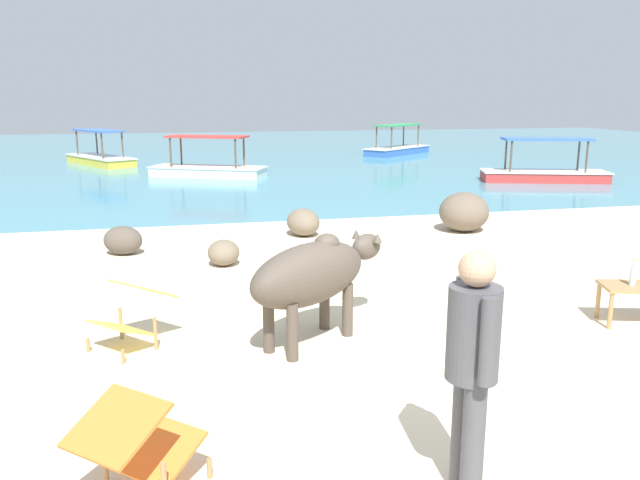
{
  "coord_description": "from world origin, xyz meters",
  "views": [
    {
      "loc": [
        -2.2,
        -5.42,
        2.54
      ],
      "look_at": [
        -0.29,
        3.0,
        0.55
      ],
      "focal_mm": 35.35,
      "sensor_mm": 36.0,
      "label": 1
    }
  ],
  "objects_px": {
    "boat_yellow": "(100,157)",
    "boat_red": "(544,172)",
    "boat_blue": "(397,148)",
    "cow": "(313,274)",
    "person_standing": "(472,359)",
    "bottle": "(633,275)",
    "deck_chair_far": "(132,310)",
    "boat_white": "(208,168)",
    "low_bench_table": "(637,292)",
    "deck_chair_near": "(138,440)"
  },
  "relations": [
    {
      "from": "boat_blue",
      "to": "boat_yellow",
      "type": "bearing_deg",
      "value": -30.18
    },
    {
      "from": "boat_yellow",
      "to": "boat_red",
      "type": "bearing_deg",
      "value": -150.83
    },
    {
      "from": "cow",
      "to": "person_standing",
      "type": "relative_size",
      "value": 1.12
    },
    {
      "from": "cow",
      "to": "low_bench_table",
      "type": "distance_m",
      "value": 3.65
    },
    {
      "from": "bottle",
      "to": "deck_chair_near",
      "type": "height_order",
      "value": "bottle"
    },
    {
      "from": "deck_chair_near",
      "to": "deck_chair_far",
      "type": "bearing_deg",
      "value": 47.24
    },
    {
      "from": "cow",
      "to": "boat_yellow",
      "type": "bearing_deg",
      "value": 65.44
    },
    {
      "from": "deck_chair_near",
      "to": "boat_red",
      "type": "height_order",
      "value": "boat_red"
    },
    {
      "from": "low_bench_table",
      "to": "boat_yellow",
      "type": "distance_m",
      "value": 20.58
    },
    {
      "from": "bottle",
      "to": "person_standing",
      "type": "distance_m",
      "value": 4.04
    },
    {
      "from": "cow",
      "to": "boat_white",
      "type": "relative_size",
      "value": 0.48
    },
    {
      "from": "boat_red",
      "to": "boat_white",
      "type": "height_order",
      "value": "same"
    },
    {
      "from": "bottle",
      "to": "deck_chair_near",
      "type": "distance_m",
      "value": 5.55
    },
    {
      "from": "boat_yellow",
      "to": "boat_white",
      "type": "height_order",
      "value": "same"
    },
    {
      "from": "cow",
      "to": "bottle",
      "type": "bearing_deg",
      "value": -41.0
    },
    {
      "from": "bottle",
      "to": "deck_chair_near",
      "type": "bearing_deg",
      "value": -158.77
    },
    {
      "from": "boat_yellow",
      "to": "low_bench_table",
      "type": "bearing_deg",
      "value": 171.44
    },
    {
      "from": "cow",
      "to": "boat_yellow",
      "type": "height_order",
      "value": "boat_yellow"
    },
    {
      "from": "low_bench_table",
      "to": "boat_red",
      "type": "bearing_deg",
      "value": 78.31
    },
    {
      "from": "deck_chair_near",
      "to": "person_standing",
      "type": "bearing_deg",
      "value": -60.46
    },
    {
      "from": "deck_chair_near",
      "to": "boat_blue",
      "type": "height_order",
      "value": "boat_blue"
    },
    {
      "from": "deck_chair_far",
      "to": "boat_blue",
      "type": "height_order",
      "value": "boat_blue"
    },
    {
      "from": "person_standing",
      "to": "boat_red",
      "type": "distance_m",
      "value": 16.4
    },
    {
      "from": "deck_chair_far",
      "to": "boat_yellow",
      "type": "bearing_deg",
      "value": -126.99
    },
    {
      "from": "low_bench_table",
      "to": "person_standing",
      "type": "xyz_separation_m",
      "value": [
        -3.23,
        -2.48,
        0.57
      ]
    },
    {
      "from": "bottle",
      "to": "boat_blue",
      "type": "relative_size",
      "value": 0.08
    },
    {
      "from": "boat_blue",
      "to": "cow",
      "type": "bearing_deg",
      "value": 30.47
    },
    {
      "from": "boat_yellow",
      "to": "boat_white",
      "type": "distance_m",
      "value": 5.84
    },
    {
      "from": "low_bench_table",
      "to": "boat_yellow",
      "type": "bearing_deg",
      "value": 127.82
    },
    {
      "from": "low_bench_table",
      "to": "boat_white",
      "type": "height_order",
      "value": "boat_white"
    },
    {
      "from": "boat_blue",
      "to": "boat_yellow",
      "type": "xyz_separation_m",
      "value": [
        -12.28,
        -1.61,
        0.0
      ]
    },
    {
      "from": "boat_red",
      "to": "bottle",
      "type": "bearing_deg",
      "value": 79.85
    },
    {
      "from": "boat_red",
      "to": "person_standing",
      "type": "bearing_deg",
      "value": 74.13
    },
    {
      "from": "boat_blue",
      "to": "boat_white",
      "type": "height_order",
      "value": "same"
    },
    {
      "from": "bottle",
      "to": "person_standing",
      "type": "relative_size",
      "value": 0.18
    },
    {
      "from": "deck_chair_far",
      "to": "boat_blue",
      "type": "distance_m",
      "value": 22.47
    },
    {
      "from": "low_bench_table",
      "to": "person_standing",
      "type": "relative_size",
      "value": 0.53
    },
    {
      "from": "deck_chair_far",
      "to": "boat_white",
      "type": "xyz_separation_m",
      "value": [
        1.47,
        14.03,
        -0.13
      ]
    },
    {
      "from": "low_bench_table",
      "to": "deck_chair_near",
      "type": "xyz_separation_m",
      "value": [
        -5.24,
        -2.0,
        0.01
      ]
    },
    {
      "from": "deck_chair_far",
      "to": "boat_red",
      "type": "distance_m",
      "value": 15.46
    },
    {
      "from": "low_bench_table",
      "to": "deck_chair_far",
      "type": "distance_m",
      "value": 5.45
    },
    {
      "from": "deck_chair_far",
      "to": "person_standing",
      "type": "height_order",
      "value": "person_standing"
    },
    {
      "from": "cow",
      "to": "deck_chair_far",
      "type": "distance_m",
      "value": 1.86
    },
    {
      "from": "boat_blue",
      "to": "boat_yellow",
      "type": "height_order",
      "value": "same"
    },
    {
      "from": "person_standing",
      "to": "boat_white",
      "type": "distance_m",
      "value": 17.12
    },
    {
      "from": "person_standing",
      "to": "boat_white",
      "type": "height_order",
      "value": "person_standing"
    },
    {
      "from": "boat_blue",
      "to": "boat_yellow",
      "type": "relative_size",
      "value": 0.96
    },
    {
      "from": "bottle",
      "to": "cow",
      "type": "bearing_deg",
      "value": 175.8
    },
    {
      "from": "deck_chair_near",
      "to": "boat_yellow",
      "type": "relative_size",
      "value": 0.25
    },
    {
      "from": "boat_white",
      "to": "bottle",
      "type": "bearing_deg",
      "value": -49.55
    }
  ]
}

